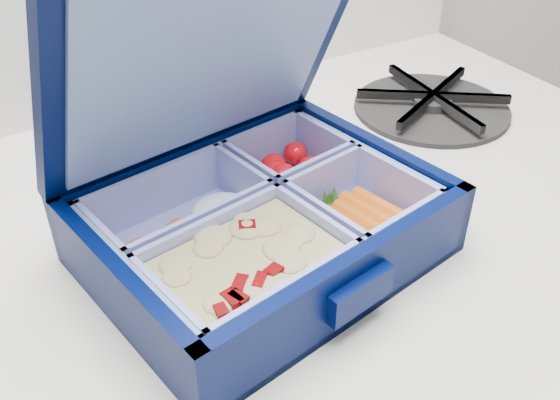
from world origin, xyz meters
TOP-DOWN VIEW (x-y plane):
  - bento_box at (0.49, 1.62)m, footprint 0.28×0.24m
  - burner_grate at (0.77, 1.74)m, footprint 0.23×0.23m
  - burner_grate_rear at (0.48, 1.85)m, footprint 0.19×0.19m
  - fork at (0.54, 1.75)m, footprint 0.08×0.16m

SIDE VIEW (x-z plane):
  - fork at x=0.54m, z-range 0.99..0.99m
  - burner_grate_rear at x=0.48m, z-range 0.99..1.01m
  - burner_grate at x=0.77m, z-range 0.99..1.01m
  - bento_box at x=0.49m, z-range 0.99..1.05m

